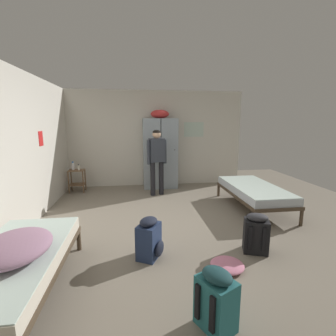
{
  "coord_description": "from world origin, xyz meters",
  "views": [
    {
      "loc": [
        -0.58,
        -4.01,
        1.77
      ],
      "look_at": [
        0.0,
        0.28,
        0.95
      ],
      "focal_mm": 26.32,
      "sensor_mm": 36.0,
      "label": 1
    }
  ],
  "objects_px": {
    "person_traveler": "(157,156)",
    "water_bottle": "(73,166)",
    "backpack_teal": "(217,300)",
    "locker_bank": "(160,152)",
    "bed_left_front": "(13,264)",
    "lotion_bottle": "(79,167)",
    "shelf_unit": "(77,179)",
    "clothes_pile_pink": "(227,265)",
    "backpack_navy": "(150,239)",
    "backpack_black": "(256,234)",
    "bedding_heap": "(15,247)",
    "bed_right": "(254,191)"
  },
  "relations": [
    {
      "from": "backpack_navy",
      "to": "clothes_pile_pink",
      "type": "distance_m",
      "value": 1.02
    },
    {
      "from": "lotion_bottle",
      "to": "bed_left_front",
      "type": "bearing_deg",
      "value": -87.35
    },
    {
      "from": "backpack_navy",
      "to": "backpack_teal",
      "type": "relative_size",
      "value": 1.0
    },
    {
      "from": "shelf_unit",
      "to": "clothes_pile_pink",
      "type": "bearing_deg",
      "value": -55.41
    },
    {
      "from": "person_traveler",
      "to": "shelf_unit",
      "type": "bearing_deg",
      "value": 165.08
    },
    {
      "from": "lotion_bottle",
      "to": "clothes_pile_pink",
      "type": "height_order",
      "value": "lotion_bottle"
    },
    {
      "from": "locker_bank",
      "to": "water_bottle",
      "type": "distance_m",
      "value": 2.25
    },
    {
      "from": "bedding_heap",
      "to": "clothes_pile_pink",
      "type": "relative_size",
      "value": 1.94
    },
    {
      "from": "bed_left_front",
      "to": "backpack_teal",
      "type": "height_order",
      "value": "backpack_teal"
    },
    {
      "from": "bedding_heap",
      "to": "backpack_navy",
      "type": "relative_size",
      "value": 1.46
    },
    {
      "from": "bed_right",
      "to": "bedding_heap",
      "type": "relative_size",
      "value": 2.37
    },
    {
      "from": "lotion_bottle",
      "to": "clothes_pile_pink",
      "type": "distance_m",
      "value": 4.48
    },
    {
      "from": "locker_bank",
      "to": "bed_right",
      "type": "bearing_deg",
      "value": -48.55
    },
    {
      "from": "person_traveler",
      "to": "bed_left_front",
      "type": "bearing_deg",
      "value": -117.11
    },
    {
      "from": "bed_left_front",
      "to": "clothes_pile_pink",
      "type": "xyz_separation_m",
      "value": [
        2.31,
        0.22,
        -0.34
      ]
    },
    {
      "from": "bed_right",
      "to": "backpack_teal",
      "type": "height_order",
      "value": "backpack_teal"
    },
    {
      "from": "backpack_black",
      "to": "clothes_pile_pink",
      "type": "relative_size",
      "value": 1.33
    },
    {
      "from": "lotion_bottle",
      "to": "backpack_black",
      "type": "height_order",
      "value": "lotion_bottle"
    },
    {
      "from": "bed_left_front",
      "to": "lotion_bottle",
      "type": "height_order",
      "value": "lotion_bottle"
    },
    {
      "from": "bed_right",
      "to": "backpack_navy",
      "type": "xyz_separation_m",
      "value": [
        -2.23,
        -1.58,
        -0.12
      ]
    },
    {
      "from": "backpack_navy",
      "to": "clothes_pile_pink",
      "type": "relative_size",
      "value": 1.33
    },
    {
      "from": "water_bottle",
      "to": "lotion_bottle",
      "type": "xyz_separation_m",
      "value": [
        0.15,
        -0.06,
        -0.03
      ]
    },
    {
      "from": "clothes_pile_pink",
      "to": "backpack_navy",
      "type": "bearing_deg",
      "value": 157.86
    },
    {
      "from": "water_bottle",
      "to": "backpack_black",
      "type": "height_order",
      "value": "water_bottle"
    },
    {
      "from": "bed_right",
      "to": "water_bottle",
      "type": "xyz_separation_m",
      "value": [
        -3.95,
        1.78,
        0.29
      ]
    },
    {
      "from": "backpack_teal",
      "to": "locker_bank",
      "type": "bearing_deg",
      "value": 90.03
    },
    {
      "from": "locker_bank",
      "to": "backpack_teal",
      "type": "bearing_deg",
      "value": -89.97
    },
    {
      "from": "lotion_bottle",
      "to": "backpack_navy",
      "type": "height_order",
      "value": "lotion_bottle"
    },
    {
      "from": "locker_bank",
      "to": "water_bottle",
      "type": "xyz_separation_m",
      "value": [
        -2.22,
        -0.17,
        -0.3
      ]
    },
    {
      "from": "bedding_heap",
      "to": "backpack_navy",
      "type": "bearing_deg",
      "value": 25.95
    },
    {
      "from": "backpack_navy",
      "to": "person_traveler",
      "type": "bearing_deg",
      "value": 82.81
    },
    {
      "from": "water_bottle",
      "to": "backpack_teal",
      "type": "distance_m",
      "value": 5.09
    },
    {
      "from": "shelf_unit",
      "to": "lotion_bottle",
      "type": "relative_size",
      "value": 3.81
    },
    {
      "from": "backpack_teal",
      "to": "clothes_pile_pink",
      "type": "relative_size",
      "value": 1.33
    },
    {
      "from": "locker_bank",
      "to": "bed_right",
      "type": "height_order",
      "value": "locker_bank"
    },
    {
      "from": "lotion_bottle",
      "to": "backpack_black",
      "type": "bearing_deg",
      "value": -47.84
    },
    {
      "from": "bed_left_front",
      "to": "shelf_unit",
      "type": "bearing_deg",
      "value": 93.63
    },
    {
      "from": "bed_right",
      "to": "backpack_black",
      "type": "bearing_deg",
      "value": -115.52
    },
    {
      "from": "locker_bank",
      "to": "backpack_navy",
      "type": "bearing_deg",
      "value": -98.15
    },
    {
      "from": "person_traveler",
      "to": "clothes_pile_pink",
      "type": "relative_size",
      "value": 3.81
    },
    {
      "from": "backpack_black",
      "to": "clothes_pile_pink",
      "type": "height_order",
      "value": "backpack_black"
    },
    {
      "from": "lotion_bottle",
      "to": "backpack_black",
      "type": "distance_m",
      "value": 4.52
    },
    {
      "from": "water_bottle",
      "to": "bed_left_front",
      "type": "bearing_deg",
      "value": -85.23
    },
    {
      "from": "locker_bank",
      "to": "shelf_unit",
      "type": "bearing_deg",
      "value": -175.05
    },
    {
      "from": "shelf_unit",
      "to": "backpack_teal",
      "type": "xyz_separation_m",
      "value": [
        2.15,
        -4.54,
        -0.09
      ]
    },
    {
      "from": "bed_left_front",
      "to": "backpack_teal",
      "type": "xyz_separation_m",
      "value": [
        1.9,
        -0.61,
        -0.12
      ]
    },
    {
      "from": "bed_left_front",
      "to": "person_traveler",
      "type": "relative_size",
      "value": 1.2
    },
    {
      "from": "bed_right",
      "to": "backpack_navy",
      "type": "relative_size",
      "value": 3.45
    },
    {
      "from": "bedding_heap",
      "to": "backpack_teal",
      "type": "height_order",
      "value": "bedding_heap"
    },
    {
      "from": "person_traveler",
      "to": "water_bottle",
      "type": "bearing_deg",
      "value": 165.11
    }
  ]
}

